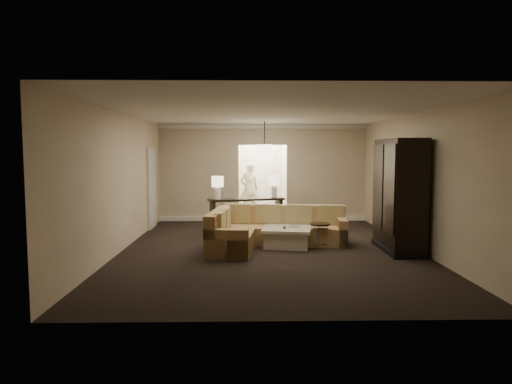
{
  "coord_description": "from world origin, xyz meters",
  "views": [
    {
      "loc": [
        -0.47,
        -9.23,
        1.99
      ],
      "look_at": [
        -0.25,
        1.2,
        1.08
      ],
      "focal_mm": 32.0,
      "sensor_mm": 36.0,
      "label": 1
    }
  ],
  "objects_px": {
    "console_table": "(246,210)",
    "drink_table": "(320,230)",
    "person": "(249,186)",
    "coffee_table": "(287,237)",
    "armoire": "(399,198)",
    "sectional_sofa": "(266,231)"
  },
  "relations": [
    {
      "from": "drink_table",
      "to": "person",
      "type": "height_order",
      "value": "person"
    },
    {
      "from": "drink_table",
      "to": "person",
      "type": "relative_size",
      "value": 0.28
    },
    {
      "from": "person",
      "to": "coffee_table",
      "type": "bearing_deg",
      "value": 82.83
    },
    {
      "from": "person",
      "to": "armoire",
      "type": "bearing_deg",
      "value": 103.1
    },
    {
      "from": "armoire",
      "to": "sectional_sofa",
      "type": "bearing_deg",
      "value": 168.95
    },
    {
      "from": "console_table",
      "to": "person",
      "type": "relative_size",
      "value": 1.11
    },
    {
      "from": "person",
      "to": "sectional_sofa",
      "type": "bearing_deg",
      "value": 77.51
    },
    {
      "from": "armoire",
      "to": "drink_table",
      "type": "height_order",
      "value": "armoire"
    },
    {
      "from": "person",
      "to": "drink_table",
      "type": "bearing_deg",
      "value": 90.06
    },
    {
      "from": "armoire",
      "to": "drink_table",
      "type": "bearing_deg",
      "value": 167.07
    },
    {
      "from": "coffee_table",
      "to": "drink_table",
      "type": "distance_m",
      "value": 0.71
    },
    {
      "from": "console_table",
      "to": "drink_table",
      "type": "relative_size",
      "value": 4.03
    },
    {
      "from": "console_table",
      "to": "drink_table",
      "type": "bearing_deg",
      "value": -75.49
    },
    {
      "from": "sectional_sofa",
      "to": "console_table",
      "type": "relative_size",
      "value": 1.45
    },
    {
      "from": "drink_table",
      "to": "coffee_table",
      "type": "bearing_deg",
      "value": 168.45
    },
    {
      "from": "coffee_table",
      "to": "armoire",
      "type": "height_order",
      "value": "armoire"
    },
    {
      "from": "sectional_sofa",
      "to": "person",
      "type": "relative_size",
      "value": 1.61
    },
    {
      "from": "coffee_table",
      "to": "console_table",
      "type": "relative_size",
      "value": 0.56
    },
    {
      "from": "sectional_sofa",
      "to": "coffee_table",
      "type": "relative_size",
      "value": 2.6
    },
    {
      "from": "console_table",
      "to": "person",
      "type": "bearing_deg",
      "value": 71.61
    },
    {
      "from": "coffee_table",
      "to": "armoire",
      "type": "xyz_separation_m",
      "value": [
        2.2,
        -0.49,
        0.87
      ]
    },
    {
      "from": "drink_table",
      "to": "person",
      "type": "xyz_separation_m",
      "value": [
        -1.45,
        4.92,
        0.56
      ]
    }
  ]
}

